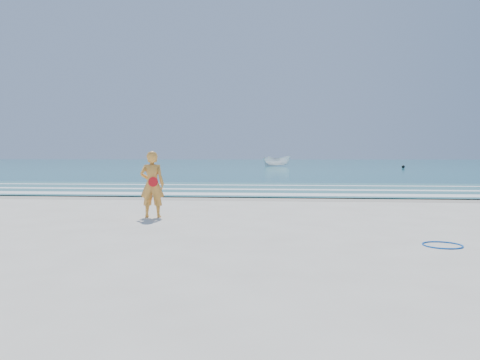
{
  "coord_description": "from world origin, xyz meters",
  "views": [
    {
      "loc": [
        1.86,
        -9.86,
        1.73
      ],
      "look_at": [
        0.61,
        4.0,
        1.0
      ],
      "focal_mm": 35.0,
      "sensor_mm": 36.0,
      "label": 1
    }
  ],
  "objects": [
    {
      "name": "ocean",
      "position": [
        0.0,
        105.0,
        0.02
      ],
      "size": [
        400.0,
        190.0,
        0.04
      ],
      "primitive_type": "cube",
      "color": "#19727F",
      "rests_on": "ground"
    },
    {
      "name": "boat",
      "position": [
        1.01,
        64.16,
        0.88
      ],
      "size": [
        4.53,
        2.25,
        1.68
      ],
      "primitive_type": "imported",
      "rotation": [
        0.0,
        0.0,
        1.72
      ],
      "color": "white",
      "rests_on": "ocean"
    },
    {
      "name": "buoy",
      "position": [
        17.85,
        53.79,
        0.25
      ],
      "size": [
        0.42,
        0.42,
        0.42
      ],
      "primitive_type": "sphere",
      "color": "black",
      "rests_on": "ocean"
    },
    {
      "name": "hoop",
      "position": [
        4.93,
        -0.66,
        0.01
      ],
      "size": [
        0.93,
        0.93,
        0.03
      ],
      "primitive_type": "torus",
      "rotation": [
        0.0,
        0.0,
        0.31
      ],
      "color": "blue",
      "rests_on": "ground"
    },
    {
      "name": "foam_near",
      "position": [
        0.0,
        10.3,
        0.05
      ],
      "size": [
        400.0,
        1.4,
        0.01
      ],
      "primitive_type": "cube",
      "color": "white",
      "rests_on": "shallow"
    },
    {
      "name": "wet_sand",
      "position": [
        0.0,
        9.0,
        0.0
      ],
      "size": [
        400.0,
        2.4,
        0.0
      ],
      "primitive_type": "cube",
      "color": "#B2A893",
      "rests_on": "ground"
    },
    {
      "name": "foam_mid",
      "position": [
        0.0,
        13.2,
        0.05
      ],
      "size": [
        400.0,
        0.9,
        0.01
      ],
      "primitive_type": "cube",
      "color": "white",
      "rests_on": "shallow"
    },
    {
      "name": "woman",
      "position": [
        -1.75,
        2.88,
        0.93
      ],
      "size": [
        0.7,
        0.49,
        1.85
      ],
      "color": "orange",
      "rests_on": "ground"
    },
    {
      "name": "shallow",
      "position": [
        0.0,
        14.0,
        0.04
      ],
      "size": [
        400.0,
        10.0,
        0.01
      ],
      "primitive_type": "cube",
      "color": "#59B7AD",
      "rests_on": "ocean"
    },
    {
      "name": "foam_far",
      "position": [
        0.0,
        16.5,
        0.05
      ],
      "size": [
        400.0,
        0.6,
        0.01
      ],
      "primitive_type": "cube",
      "color": "white",
      "rests_on": "shallow"
    },
    {
      "name": "ground",
      "position": [
        0.0,
        0.0,
        0.0
      ],
      "size": [
        400.0,
        400.0,
        0.0
      ],
      "primitive_type": "plane",
      "color": "silver",
      "rests_on": "ground"
    }
  ]
}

